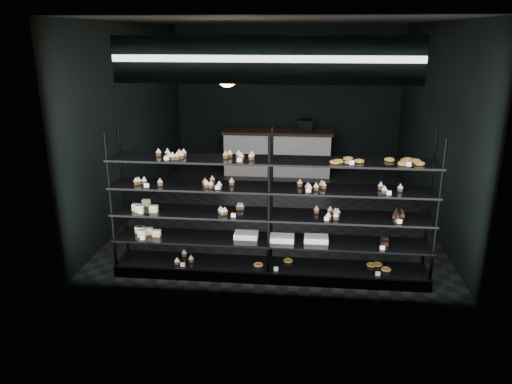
% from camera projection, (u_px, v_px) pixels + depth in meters
% --- Properties ---
extents(room, '(5.01, 6.01, 3.20)m').
position_uv_depth(room, '(280.00, 122.00, 8.34)').
color(room, black).
rests_on(room, ground).
extents(display_shelf, '(4.00, 0.50, 1.91)m').
position_uv_depth(display_shelf, '(268.00, 231.00, 6.31)').
color(display_shelf, black).
rests_on(display_shelf, room).
extents(signage, '(3.30, 0.05, 0.50)m').
position_uv_depth(signage, '(265.00, 60.00, 5.22)').
color(signage, '#0B1438').
rests_on(signage, room).
extents(pendant_lamp, '(0.29, 0.29, 0.88)m').
position_uv_depth(pendant_lamp, '(227.00, 76.00, 6.87)').
color(pendant_lamp, black).
rests_on(pendant_lamp, room).
extents(service_counter, '(2.41, 0.65, 1.23)m').
position_uv_depth(service_counter, '(278.00, 152.00, 11.06)').
color(service_counter, silver).
rests_on(service_counter, room).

